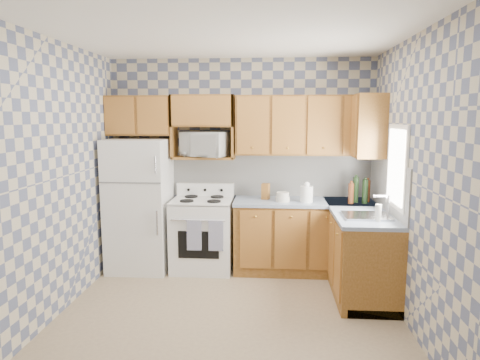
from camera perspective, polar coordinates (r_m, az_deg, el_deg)
name	(u,v)px	position (r m, az deg, el deg)	size (l,w,h in m)	color
floor	(229,315)	(4.47, -1.42, -17.51)	(3.40, 3.40, 0.00)	#846D56
back_wall	(241,163)	(5.65, 0.14, 2.27)	(3.40, 0.02, 2.70)	slate
right_wall	(412,183)	(4.25, 21.96, -0.38)	(0.02, 3.20, 2.70)	slate
backsplash_back	(271,175)	(5.64, 4.18, 0.70)	(2.60, 0.01, 0.56)	silver
backsplash_right	(387,185)	(5.03, 19.03, -0.68)	(0.01, 1.60, 0.56)	silver
refrigerator	(140,205)	(5.63, -13.22, -3.24)	(0.75, 0.70, 1.68)	white
stove_body	(203,235)	(5.56, -4.99, -7.33)	(0.76, 0.65, 0.90)	white
cooktop	(202,200)	(5.45, -5.05, -2.72)	(0.76, 0.65, 0.03)	silver
backguard	(206,189)	(5.70, -4.62, -1.26)	(0.76, 0.08, 0.17)	white
dish_towel_left	(194,235)	(5.21, -6.13, -7.33)	(0.18, 0.03, 0.37)	navy
dish_towel_right	(216,236)	(5.17, -3.24, -7.42)	(0.18, 0.03, 0.37)	navy
base_cabinets_back	(304,237)	(5.53, 8.54, -7.58)	(1.75, 0.60, 0.88)	brown
base_cabinets_right	(358,251)	(5.13, 15.44, -9.06)	(0.60, 1.60, 0.88)	brown
countertop_back	(305,202)	(5.42, 8.65, -2.91)	(1.77, 0.63, 0.04)	gray
countertop_right	(359,211)	(5.02, 15.59, -4.04)	(0.63, 1.60, 0.04)	gray
upper_cabinets_back	(306,125)	(5.45, 8.76, 7.22)	(1.75, 0.33, 0.74)	brown
upper_cabinets_fridge	(140,116)	(5.70, -13.19, 8.35)	(0.82, 0.33, 0.50)	brown
upper_cabinets_right	(367,126)	(5.37, 16.53, 6.95)	(0.33, 0.70, 0.74)	brown
microwave_shelf	(204,158)	(5.53, -4.86, 2.99)	(0.80, 0.33, 0.03)	brown
microwave	(206,144)	(5.50, -4.58, 4.78)	(0.57, 0.39, 0.32)	white
sink	(366,216)	(4.68, 16.50, -4.66)	(0.48, 0.40, 0.03)	#B7B7BC
window	(397,167)	(4.66, 20.19, 1.68)	(0.02, 0.66, 0.86)	silver
bottle_0	(356,190)	(5.40, 15.16, -1.26)	(0.07, 0.07, 0.31)	black
bottle_1	(365,192)	(5.36, 16.33, -1.48)	(0.07, 0.07, 0.29)	black
bottle_2	(367,191)	(5.47, 16.62, -1.41)	(0.07, 0.07, 0.27)	#4E2411
bottle_3	(351,193)	(5.31, 14.57, -1.73)	(0.07, 0.07, 0.25)	#4E2411
knife_block	(266,191)	(5.43, 3.44, -1.52)	(0.09, 0.09, 0.20)	brown
electric_kettle	(307,194)	(5.29, 8.87, -1.88)	(0.16, 0.16, 0.20)	white
food_containers	(283,197)	(5.30, 5.71, -2.26)	(0.17, 0.17, 0.12)	beige
soap_bottle	(378,213)	(4.50, 17.96, -4.18)	(0.06, 0.06, 0.17)	beige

